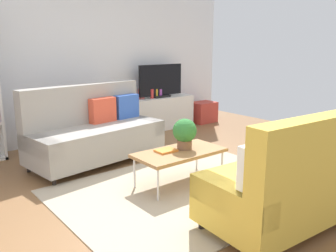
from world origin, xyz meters
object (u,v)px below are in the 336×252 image
couch_beige (95,131)px  bottle_0 (152,94)px  vase_1 (141,94)px  bottle_1 (157,94)px  couch_green (300,178)px  tv (161,81)px  coffee_table (180,153)px  vase_0 (134,95)px  bottle_2 (161,93)px  tv_console (160,113)px  table_book_0 (166,151)px  storage_trunk (203,112)px  potted_plant (185,132)px

couch_beige → bottle_0: bearing=-157.8°
vase_1 → bottle_1: vase_1 is taller
couch_green → tv: (1.30, 3.85, 0.51)m
couch_beige → vase_1: (1.55, 1.08, 0.29)m
coffee_table → bottle_0: bottle_0 is taller
vase_0 → bottle_2: bearing=-9.1°
couch_green → tv_console: 4.08m
couch_beige → bottle_1: couch_beige is taller
couch_beige → table_book_0: 1.36m
vase_1 → bottle_0: bearing=-25.5°
couch_beige → couch_green: size_ratio=1.02×
table_book_0 → vase_0: size_ratio=1.24×
couch_green → coffee_table: bearing=105.0°
couch_green → bottle_1: 4.02m
bottle_1 → couch_green: bearing=-107.2°
coffee_table → vase_0: vase_0 is taller
vase_0 → couch_green: bearing=-100.4°
coffee_table → vase_0: bearing=68.3°
tv_console → storage_trunk: tv_console is taller
couch_green → storage_trunk: (2.40, 3.77, -0.23)m
bottle_1 → bottle_2: size_ratio=1.03×
tv → potted_plant: (-1.47, -2.40, -0.32)m
couch_beige → coffee_table: size_ratio=1.81×
couch_beige → vase_1: bearing=-152.6°
couch_beige → tv_console: size_ratio=1.42×
bottle_0 → bottle_2: (0.21, 0.00, -0.01)m
potted_plant → bottle_1: 2.74m
coffee_table → tv: (1.57, 2.43, 0.56)m
couch_green → potted_plant: (-0.17, 1.45, 0.18)m
couch_green → potted_plant: couch_green is taller
couch_green → bottle_2: size_ratio=11.92×
potted_plant → vase_1: 2.69m
couch_green → coffee_table: size_ratio=1.78×
bottle_0 → bottle_2: bottle_0 is taller
bottle_0 → bottle_1: size_ratio=1.08×
storage_trunk → couch_green: bearing=-122.4°
bottle_0 → vase_0: bearing=165.7°
coffee_table → bottle_0: size_ratio=6.03×
bottle_0 → bottle_1: 0.11m
bottle_1 → couch_beige: bearing=-152.0°
tv → potted_plant: bearing=-121.5°
tv_console → tv: bearing=-90.0°
couch_beige → storage_trunk: couch_beige is taller
bottle_0 → couch_green: bearing=-105.6°
vase_1 → bottle_1: (0.30, -0.09, -0.01)m
tv → bottle_0: 0.32m
vase_1 → vase_0: bearing=180.0°
tv → bottle_2: (-0.02, -0.02, -0.23)m
storage_trunk → table_book_0: (-2.81, -2.26, 0.21)m
couch_green → vase_0: 4.00m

